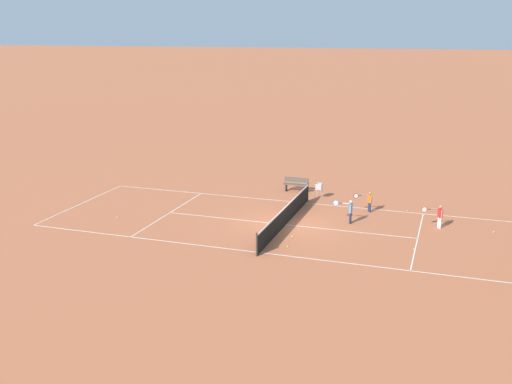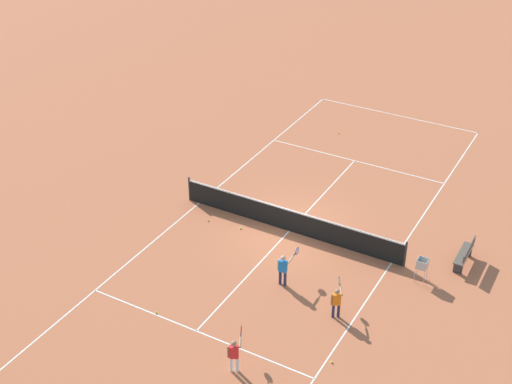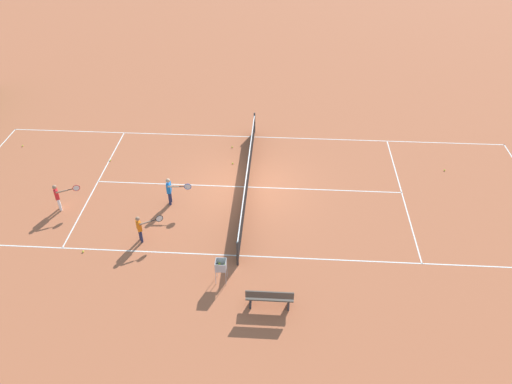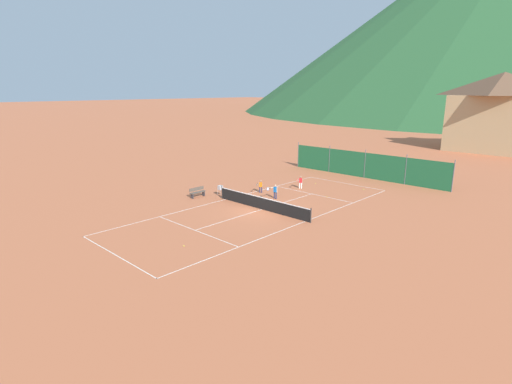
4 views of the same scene
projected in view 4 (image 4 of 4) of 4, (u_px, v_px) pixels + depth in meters
The scene contains 17 objects.
ground_plane at pixel (262, 209), 30.34m from camera, with size 600.00×600.00×0.00m, color #B7603D.
court_line_markings at pixel (262, 209), 30.34m from camera, with size 8.25×23.85×0.01m.
tennis_net at pixel (262, 203), 30.22m from camera, with size 9.18×0.08×1.06m.
windscreen_fence_far at pixel (365, 165), 40.87m from camera, with size 17.28×0.08×2.90m.
player_near_baseline at pixel (275, 191), 33.09m from camera, with size 0.41×1.01×1.20m.
player_far_service at pixel (300, 181), 36.51m from camera, with size 0.45×1.01×1.17m.
player_near_service at pixel (260, 185), 35.04m from camera, with size 0.48×0.97×1.12m.
tennis_ball_mid_court at pixel (364, 189), 36.20m from camera, with size 0.07×0.07×0.07m, color #CCE033.
tennis_ball_by_net_right at pixel (302, 215), 28.96m from camera, with size 0.07×0.07×0.07m, color #CCE033.
tennis_ball_far_corner at pixel (286, 211), 29.76m from camera, with size 0.07×0.07×0.07m, color #CCE033.
tennis_ball_near_corner at pixel (327, 197), 33.70m from camera, with size 0.07×0.07×0.07m, color #CCE033.
tennis_ball_alley_right at pixel (269, 187), 37.09m from camera, with size 0.07×0.07×0.07m, color #CCE033.
tennis_ball_alley_left at pixel (316, 183), 38.54m from camera, with size 0.07×0.07×0.07m, color #CCE033.
tennis_ball_service_box at pixel (184, 246), 23.20m from camera, with size 0.07×0.07×0.07m, color #CCE033.
ball_hopper at pixel (220, 188), 34.06m from camera, with size 0.36×0.36×0.89m.
courtside_bench at pixel (198, 192), 33.65m from camera, with size 0.36×1.50×0.84m.
alpine_chalet at pixel (500, 111), 57.15m from camera, with size 13.00×10.00×11.20m.
Camera 4 is at (19.73, -21.31, 8.89)m, focal length 28.00 mm.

